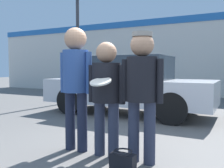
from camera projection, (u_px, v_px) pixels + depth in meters
name	position (u px, v px, depth m)	size (l,w,h in m)	color
ground_plane	(124.00, 155.00, 3.54)	(56.00, 56.00, 0.00)	#5B5956
storefront_building	(205.00, 55.00, 10.65)	(24.00, 0.22, 3.53)	silver
person_left	(76.00, 76.00, 3.70)	(0.55, 0.38, 1.83)	#1E2338
person_middle_with_frisbee	(106.00, 88.00, 3.45)	(0.57, 0.62, 1.60)	#2D3347
person_right	(142.00, 84.00, 3.20)	(0.56, 0.39, 1.69)	#2D3347
parked_car_near	(128.00, 85.00, 6.74)	(4.46, 1.78, 1.55)	#B7BABF
street_lamp	(82.00, 8.00, 9.03)	(1.19, 0.35, 5.55)	#38383D
handbag	(123.00, 162.00, 2.95)	(0.30, 0.23, 0.26)	black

